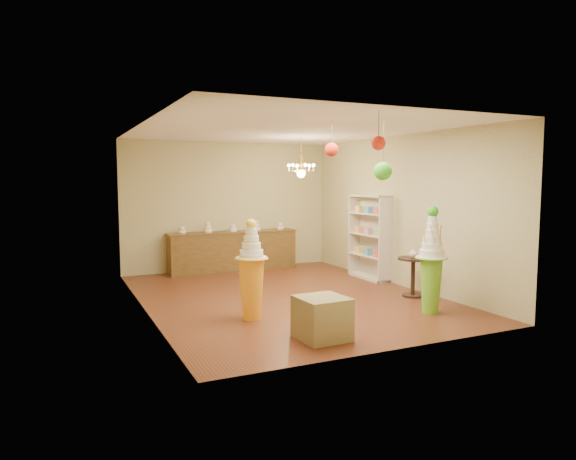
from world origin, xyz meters
name	(u,v)px	position (x,y,z in m)	size (l,w,h in m)	color
floor	(286,296)	(0.00, 0.00, 0.00)	(6.50, 6.50, 0.00)	#552717
ceiling	(286,130)	(0.00, 0.00, 3.00)	(6.50, 6.50, 0.00)	white
wall_back	(229,206)	(0.00, 3.25, 1.50)	(5.00, 0.04, 3.00)	tan
wall_front	(396,231)	(0.00, -3.25, 1.50)	(5.00, 0.04, 3.00)	tan
wall_left	(143,219)	(-2.50, 0.00, 1.50)	(0.04, 6.50, 3.00)	tan
wall_right	(399,211)	(2.50, 0.00, 1.50)	(0.04, 6.50, 3.00)	tan
pedestal_green	(431,271)	(1.61, -2.03, 0.68)	(0.58, 0.58, 1.72)	#66B427
pedestal_orange	(252,279)	(-1.11, -1.17, 0.61)	(0.59, 0.59, 1.54)	orange
burlap_riser	(322,318)	(-0.60, -2.47, 0.28)	(0.62, 0.62, 0.57)	olive
sideboard	(233,250)	(0.00, 2.97, 0.48)	(3.04, 0.54, 1.16)	brown
shelving_unit	(370,237)	(2.34, 0.80, 0.90)	(0.33, 1.20, 1.80)	beige
round_table	(413,272)	(2.10, -0.97, 0.46)	(0.66, 0.66, 0.71)	black
vase	(413,253)	(2.10, -0.97, 0.80)	(0.17, 0.17, 0.18)	beige
pom_red_left	(332,149)	(-0.02, -1.68, 2.57)	(0.20, 0.20, 0.53)	#453C32
pom_green_mid	(383,171)	(0.49, -2.25, 2.25)	(0.26, 0.26, 0.88)	#453C32
pom_red_right	(378,143)	(-0.03, -2.88, 2.59)	(0.18, 0.18, 0.50)	#453C32
chandelier	(301,171)	(0.92, 1.25, 2.30)	(0.79, 0.79, 0.85)	#E19E4F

